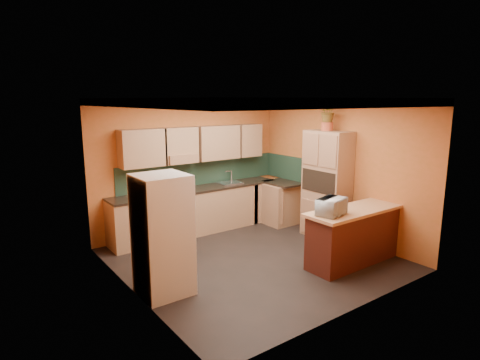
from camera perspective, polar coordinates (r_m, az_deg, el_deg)
name	(u,v)px	position (r m, az deg, el deg)	size (l,w,h in m)	color
room_shell	(244,136)	(6.72, 0.60, 6.32)	(4.24, 4.24, 2.72)	black
base_cabinets_back	(198,211)	(8.26, -5.94, -4.42)	(3.65, 0.60, 0.88)	tan
countertop_back	(198,189)	(8.15, -6.01, -1.31)	(3.65, 0.62, 0.04)	black
stove	(171,216)	(7.97, -9.83, -5.00)	(0.58, 0.58, 0.91)	black
kettle	(176,188)	(7.84, -9.15, -1.15)	(0.17, 0.17, 0.18)	red
sink	(229,183)	(8.55, -1.52, -0.41)	(0.48, 0.40, 0.03)	silver
base_cabinets_right	(283,203)	(8.86, 6.10, -3.33)	(0.60, 0.80, 0.88)	tan
countertop_right	(283,183)	(8.75, 6.16, -0.42)	(0.62, 0.80, 0.04)	black
fridge	(163,235)	(5.67, -10.96, -7.70)	(0.68, 0.66, 1.70)	silver
pantry	(327,185)	(7.95, 12.21, -0.72)	(0.48, 0.90, 2.10)	tan
fern_pot	(327,126)	(7.83, 12.29, 7.45)	(0.22, 0.22, 0.16)	#B0472A
fern	(328,111)	(7.81, 12.38, 9.59)	(0.38, 0.33, 0.42)	tan
breakfast_bar	(355,237)	(6.98, 16.01, -7.81)	(1.80, 0.55, 0.88)	#501712
bar_top	(356,210)	(6.85, 16.23, -4.12)	(1.90, 0.65, 0.05)	tan
microwave	(332,207)	(6.34, 12.89, -3.71)	(0.48, 0.32, 0.26)	silver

